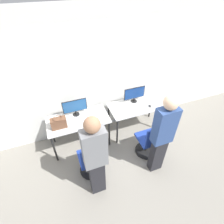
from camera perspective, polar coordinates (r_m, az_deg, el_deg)
ground_plane at (r=4.15m, az=0.66°, el=-10.75°), size 20.00×20.00×0.00m
wall_back at (r=3.82m, az=-3.53°, el=11.59°), size 12.00×0.05×2.80m
desk_left at (r=3.76m, az=-10.91°, el=-3.31°), size 1.28×0.65×0.75m
monitor_left at (r=3.71m, az=-12.02°, el=1.68°), size 0.51×0.15×0.38m
keyboard_left at (r=3.64m, az=-10.78°, el=-3.18°), size 0.37×0.15×0.02m
mouse_left at (r=3.65m, az=-6.60°, el=-2.34°), size 0.06×0.09×0.03m
office_chair_left at (r=3.46m, az=-6.79°, el=-15.64°), size 0.48×0.48×0.89m
person_left at (r=2.76m, az=-5.50°, el=-14.30°), size 0.36×0.23×1.76m
desk_right at (r=4.11m, az=8.00°, el=1.34°), size 1.28×0.65×0.75m
monitor_right at (r=4.05m, az=7.35°, el=5.88°), size 0.51×0.15×0.38m
keyboard_right at (r=3.95m, az=9.08°, el=1.14°), size 0.37×0.15×0.02m
mouse_right at (r=4.06m, az=12.29°, el=1.93°), size 0.06×0.09×0.03m
office_chair_right at (r=3.81m, az=11.99°, el=-9.54°), size 0.48×0.48×0.89m
person_right at (r=3.15m, az=16.16°, el=-7.00°), size 0.36×0.23×1.78m
handbag at (r=3.55m, az=-17.00°, el=-3.43°), size 0.30×0.18×0.25m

